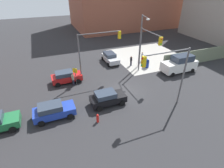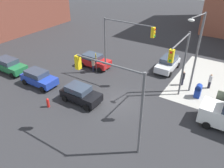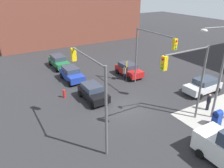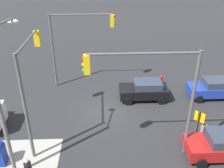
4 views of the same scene
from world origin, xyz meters
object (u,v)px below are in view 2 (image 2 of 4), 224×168
Objects in this scene: traffic_signal_se_corner at (114,90)px; pedestrian_waiting at (210,81)px; fire_hydrant at (48,103)px; coupe_red at (94,60)px; mailbox_blue at (198,91)px; pedestrian_walking_north at (93,65)px; traffic_signal_nw_corner at (123,38)px; coupe_silver at (168,64)px; sedan_green at (9,65)px; coupe_black at (80,94)px; traffic_signal_ne_corner at (180,59)px; pedestrian_crossing at (183,78)px; street_lamp_corner at (196,49)px; hatchback_blue at (39,78)px.

traffic_signal_se_corner is 13.22m from pedestrian_waiting.
fire_hydrant is at bearing 177.69° from traffic_signal_se_corner.
pedestrian_waiting reaches higher than coupe_red.
mailbox_blue is 12.06m from pedestrian_walking_north.
traffic_signal_nw_corner reaches higher than fire_hydrant.
coupe_silver is at bearing 50.61° from traffic_signal_nw_corner.
coupe_silver is at bearing 34.20° from sedan_green.
mailbox_blue is at bearing 39.40° from fire_hydrant.
pedestrian_waiting reaches higher than fire_hydrant.
coupe_black is 2.32× the size of pedestrian_waiting.
traffic_signal_ne_corner is at bearing -65.27° from coupe_silver.
pedestrian_crossing reaches higher than coupe_red.
mailbox_blue is (1.70, 2.30, -3.82)m from traffic_signal_ne_corner.
street_lamp_corner is at bearing 130.04° from pedestrian_waiting.
coupe_black is (-5.51, 2.68, -3.79)m from traffic_signal_se_corner.
pedestrian_crossing is (-0.30, 3.80, -3.72)m from traffic_signal_ne_corner.
street_lamp_corner is (2.68, 9.94, 0.07)m from traffic_signal_se_corner.
hatchback_blue is at bearing 111.25° from pedestrian_waiting.
traffic_signal_ne_corner is at bearing 18.83° from hatchback_blue.
pedestrian_walking_north reaches higher than fire_hydrant.
mailbox_blue is at bearing 24.46° from hatchback_blue.
traffic_signal_nw_corner reaches higher than coupe_red.
sedan_green is 5.40m from hatchback_blue.
hatchback_blue is at bearing -155.54° from mailbox_blue.
pedestrian_walking_north is at bearing 134.79° from traffic_signal_se_corner.
coupe_black is at bearing -143.67° from mailbox_blue.
mailbox_blue is 14.50m from fire_hydrant.
pedestrian_walking_north is (-7.36, -5.29, 0.02)m from coupe_silver.
coupe_silver is (6.56, 13.29, 0.36)m from fire_hydrant.
coupe_black is (-8.19, -7.26, -3.86)m from street_lamp_corner.
hatchback_blue is (-15.07, -6.86, 0.08)m from mailbox_blue.
pedestrian_walking_north is (-2.73, 5.62, 0.03)m from coupe_black.
pedestrian_waiting is at bearing 17.85° from traffic_signal_nw_corner.
coupe_red is (-8.07, -4.15, -0.00)m from coupe_silver.
traffic_signal_se_corner is 4.55× the size of mailbox_blue.
hatchback_blue is (-6.67, -6.36, -3.82)m from traffic_signal_nw_corner.
coupe_red is at bearing 99.36° from fire_hydrant.
traffic_signal_se_corner is 1.00× the size of traffic_signal_ne_corner.
pedestrian_waiting reaches higher than coupe_black.
traffic_signal_ne_corner is at bearing -100.06° from pedestrian_crossing.
pedestrian_walking_north is (0.71, -1.14, 0.03)m from coupe_red.
traffic_signal_nw_corner is 10.19m from pedestrian_waiting.
traffic_signal_nw_corner is 10.13m from traffic_signal_se_corner.
coupe_silver is at bearing 63.72° from fire_hydrant.
street_lamp_corner reaches higher than hatchback_blue.
pedestrian_walking_north reaches higher than coupe_black.
traffic_signal_se_corner is at bearing -62.70° from traffic_signal_nw_corner.
sedan_green is at bearing -161.95° from mailbox_blue.
fire_hydrant is 8.05m from pedestrian_walking_north.
coupe_red is (-8.95, 9.44, -3.78)m from traffic_signal_se_corner.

